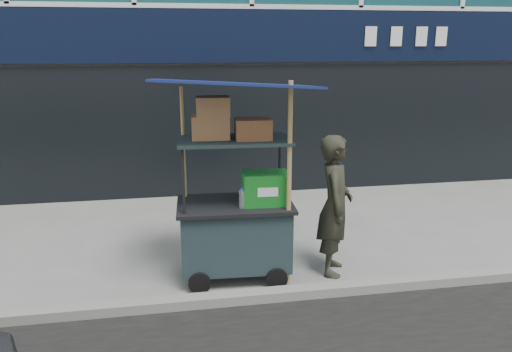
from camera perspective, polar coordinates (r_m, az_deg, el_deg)
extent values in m
plane|color=slate|center=(6.09, 5.71, -12.62)|extent=(80.00, 80.00, 0.00)
cube|color=gray|center=(5.89, 6.26, -12.99)|extent=(80.00, 0.18, 0.12)
cube|color=black|center=(9.15, -0.47, 15.68)|extent=(15.68, 0.06, 0.90)
cube|color=black|center=(9.34, -0.48, 5.19)|extent=(15.68, 0.04, 2.40)
cube|color=#1A2A2D|center=(6.13, -2.38, -6.81)|extent=(1.33, 0.82, 0.75)
cylinder|color=black|center=(5.92, -6.47, -12.09)|extent=(0.26, 0.07, 0.26)
cylinder|color=black|center=(5.99, 2.40, -11.66)|extent=(0.26, 0.07, 0.26)
cube|color=black|center=(5.99, -2.42, -3.27)|extent=(1.42, 0.91, 0.04)
cylinder|color=black|center=(5.55, -8.29, -0.80)|extent=(0.03, 0.03, 0.81)
cylinder|color=black|center=(5.65, 3.81, -0.39)|extent=(0.03, 0.03, 0.81)
cylinder|color=black|center=(6.17, -8.20, 0.85)|extent=(0.03, 0.03, 0.81)
cylinder|color=black|center=(6.26, 2.70, 1.20)|extent=(0.03, 0.03, 0.81)
cube|color=#1A2A2D|center=(5.79, -2.51, 4.12)|extent=(1.33, 0.82, 0.03)
cylinder|color=#A18E49|center=(5.68, 3.79, -1.44)|extent=(0.06, 0.06, 2.42)
cylinder|color=#A18E49|center=(6.22, -8.14, -0.59)|extent=(0.05, 0.05, 2.31)
cube|color=#0E1A4F|center=(5.70, -2.58, 10.51)|extent=(1.88, 1.38, 0.21)
cube|color=#106B18|center=(5.91, 1.10, -1.37)|extent=(0.56, 0.40, 0.38)
cylinder|color=silver|center=(5.75, -1.61, -2.71)|extent=(0.07, 0.07, 0.22)
cylinder|color=blue|center=(5.71, -1.62, -1.58)|extent=(0.04, 0.04, 0.02)
cube|color=brown|center=(5.80, -5.23, 5.61)|extent=(0.45, 0.34, 0.27)
cube|color=olive|center=(5.73, -0.32, 5.39)|extent=(0.42, 0.32, 0.24)
cube|color=brown|center=(5.74, -4.96, 7.97)|extent=(0.39, 0.30, 0.22)
imported|color=#292A1F|center=(6.20, 9.00, -3.35)|extent=(0.61, 0.74, 1.76)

